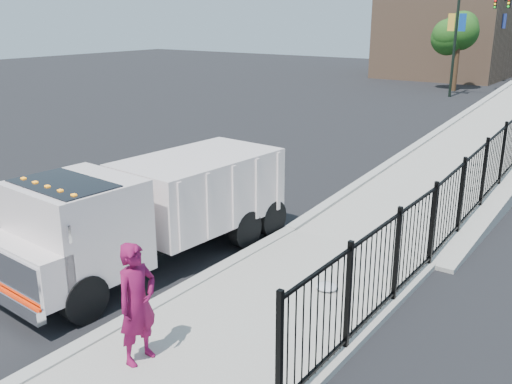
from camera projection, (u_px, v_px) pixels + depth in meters
The scene contains 11 objects.
ground at pixel (184, 294), 11.31m from camera, with size 120.00×120.00×0.00m, color black.
sidewalk at pixel (189, 375), 8.67m from camera, with size 3.55×12.00×0.12m, color #9E998E.
curb at pixel (105, 334), 9.73m from camera, with size 0.30×12.00×0.16m, color #ADAAA3.
ramp at pixel (497, 154), 22.59m from camera, with size 3.95×24.00×1.70m, color #9E998E.
truck at pixel (149, 208), 12.24m from camera, with size 2.68×7.03×2.36m.
worker at pixel (137, 303), 8.67m from camera, with size 0.71×0.47×1.96m, color maroon.
debris at pixel (327, 287), 11.22m from camera, with size 0.44×0.44×0.11m, color silver.
light_pole_0 at pixel (461, 29), 36.75m from camera, with size 3.77×0.22×8.00m.
light_pole_2 at pixel (502, 27), 44.22m from camera, with size 3.77×0.22×8.00m.
tree_0 at pixel (459, 34), 40.09m from camera, with size 2.70×2.70×5.35m.
building at pixel (448, 30), 49.34m from camera, with size 10.00×10.00×8.00m, color #8C664C.
Camera 1 is at (7.06, -7.49, 5.30)m, focal length 40.00 mm.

